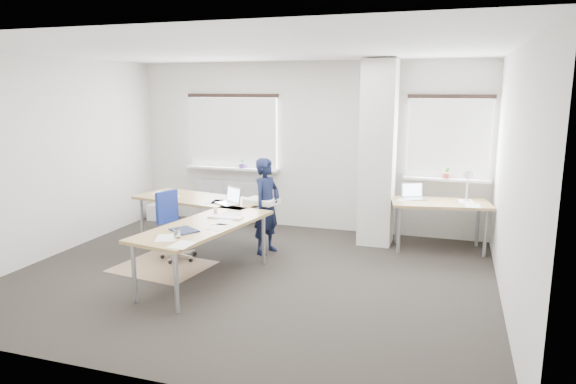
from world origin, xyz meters
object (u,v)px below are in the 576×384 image
(desk_main, at_px, (206,213))
(desk_side, at_px, (441,205))
(task_chair, at_px, (177,240))
(person, at_px, (267,206))

(desk_main, distance_m, desk_side, 3.40)
(desk_side, bearing_deg, task_chair, -165.65)
(desk_main, height_order, task_chair, desk_main)
(desk_main, height_order, desk_side, desk_side)
(desk_side, height_order, task_chair, desk_side)
(task_chair, xyz_separation_m, person, (1.11, 0.65, 0.43))
(desk_side, xyz_separation_m, person, (-2.37, -0.92, 0.01))
(person, bearing_deg, desk_side, -53.17)
(desk_side, relative_size, person, 1.08)
(desk_side, distance_m, person, 2.55)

